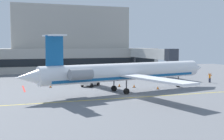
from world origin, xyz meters
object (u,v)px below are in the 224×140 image
at_px(pushback_tractor, 92,80).
at_px(marshaller, 210,78).
at_px(baggage_tug, 171,71).
at_px(regional_jet, 125,72).

bearing_deg(pushback_tractor, marshaller, -7.18).
relative_size(baggage_tug, pushback_tractor, 0.88).
xyz_separation_m(baggage_tug, pushback_tractor, (-23.66, -12.58, 0.12)).
distance_m(pushback_tractor, marshaller, 23.40).
bearing_deg(regional_jet, marshaller, 16.13).
xyz_separation_m(baggage_tug, marshaller, (-0.44, -15.51, 0.09)).
height_order(baggage_tug, marshaller, baggage_tug).
bearing_deg(baggage_tug, regional_jet, -134.10).
relative_size(regional_jet, marshaller, 17.54).
relative_size(baggage_tug, marshaller, 1.77).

